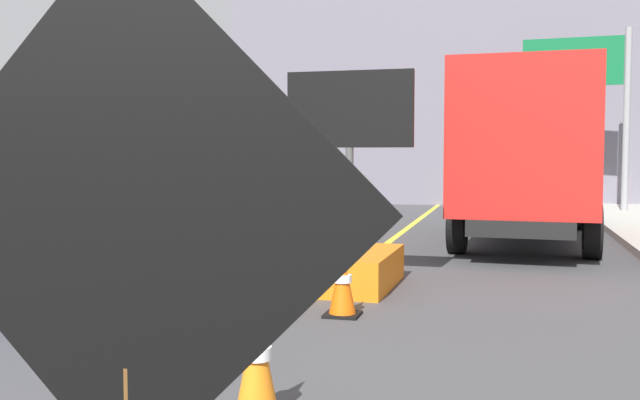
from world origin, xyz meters
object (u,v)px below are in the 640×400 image
Objects in this scene: highway_guide_sign at (596,88)px; box_truck at (528,151)px; traffic_cone_near_sign at (257,362)px; arrow_board_trailer at (349,249)px; roadwork_sign at (126,225)px; traffic_cone_mid_lane at (342,284)px; pickup_car at (152,231)px.

box_truck is at bearing -106.03° from highway_guide_sign.
traffic_cone_near_sign is at bearing -102.83° from highway_guide_sign.
arrow_board_trailer is at bearing 95.02° from traffic_cone_near_sign.
roadwork_sign is 5.45m from traffic_cone_mid_lane.
highway_guide_sign is (3.34, 18.90, 1.95)m from roadwork_sign.
highway_guide_sign is at bearing 73.97° from box_truck.
arrow_board_trailer is 3.59× the size of traffic_cone_near_sign.
traffic_cone_near_sign is (-1.87, -9.96, -1.35)m from box_truck.
highway_guide_sign reaches higher than pickup_car.
traffic_cone_near_sign is (-3.77, -16.57, -3.05)m from highway_guide_sign.
arrow_board_trailer is 2.52m from pickup_car.
pickup_car is (-2.45, -0.53, 0.22)m from arrow_board_trailer.
highway_guide_sign is at bearing 74.02° from traffic_cone_mid_lane.
roadwork_sign is at bearing -96.70° from box_truck.
roadwork_sign is 0.32× the size of box_truck.
pickup_car is at bearing 125.07° from traffic_cone_near_sign.
box_truck is 10.79× the size of traffic_cone_mid_lane.
box_truck reaches higher than pickup_car.
pickup_car is at bearing -117.90° from highway_guide_sign.
arrow_board_trailer is at bearing -109.22° from highway_guide_sign.
arrow_board_trailer is 5.96m from box_truck.
arrow_board_trailer is at bearing 12.30° from pickup_car.
roadwork_sign is 0.86× the size of arrow_board_trailer.
roadwork_sign is 3.41× the size of traffic_cone_mid_lane.
traffic_cone_near_sign reaches higher than traffic_cone_mid_lane.
pickup_car is (-4.73, -5.90, -1.02)m from box_truck.
traffic_cone_near_sign is (0.40, -4.60, -0.11)m from arrow_board_trailer.
roadwork_sign is 0.47× the size of highway_guide_sign.
roadwork_sign reaches higher than traffic_cone_mid_lane.
box_truck is (1.44, 12.29, 0.25)m from roadwork_sign.
highway_guide_sign reaches higher than roadwork_sign.
arrow_board_trailer is 0.54× the size of highway_guide_sign.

